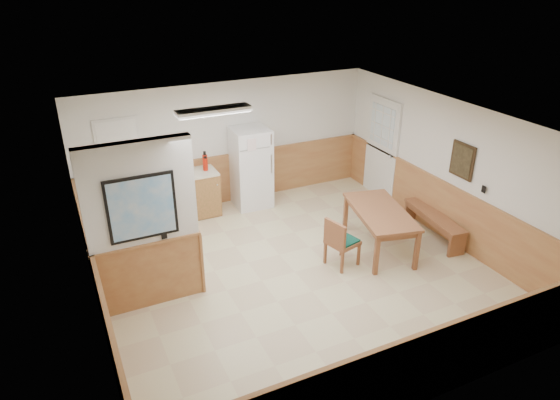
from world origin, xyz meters
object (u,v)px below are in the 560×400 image
soap_bottle (128,178)px  fire_extinguisher (205,162)px  dining_bench (434,220)px  dining_chair (339,240)px  dining_table (380,215)px  refrigerator (251,168)px

soap_bottle → fire_extinguisher: bearing=0.1°
dining_bench → dining_chair: 2.09m
dining_bench → soap_bottle: size_ratio=6.87×
dining_table → fire_extinguisher: size_ratio=4.58×
refrigerator → dining_bench: bearing=-45.1°
dining_table → dining_bench: (1.15, -0.08, -0.31)m
dining_table → dining_bench: 1.20m
dining_table → fire_extinguisher: fire_extinguisher is taller
dining_chair → soap_bottle: bearing=120.4°
dining_chair → fire_extinguisher: fire_extinguisher is taller
dining_chair → fire_extinguisher: 3.16m
dining_bench → soap_bottle: 5.60m
dining_chair → fire_extinguisher: (-1.31, 2.82, 0.57)m
dining_bench → soap_bottle: bearing=157.9°
refrigerator → soap_bottle: size_ratio=7.26×
dining_table → soap_bottle: (-3.70, 2.63, 0.36)m
refrigerator → fire_extinguisher: 0.96m
dining_table → dining_chair: (-0.92, -0.18, -0.16)m
dining_table → soap_bottle: size_ratio=7.88×
refrigerator → dining_bench: refrigerator is taller
refrigerator → fire_extinguisher: size_ratio=4.22×
fire_extinguisher → refrigerator: bearing=-7.7°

